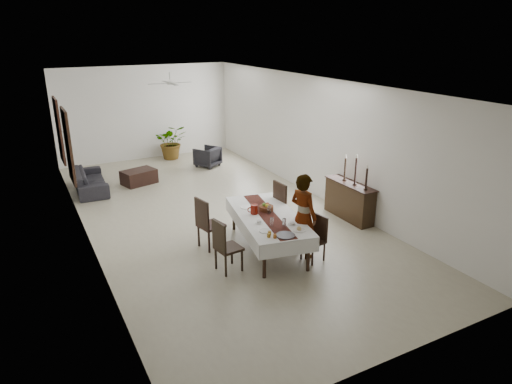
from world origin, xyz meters
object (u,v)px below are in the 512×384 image
at_px(woman, 303,216).
at_px(sofa, 90,180).
at_px(dining_table_top, 268,217).
at_px(red_pitcher, 254,209).
at_px(sideboard_body, 349,201).

relative_size(woman, sofa, 0.86).
bearing_deg(dining_table_top, red_pitcher, 149.04).
bearing_deg(red_pitcher, sideboard_body, 6.26).
height_order(red_pitcher, sideboard_body, red_pitcher).
distance_m(red_pitcher, woman, 1.05).
bearing_deg(woman, sideboard_body, -77.09).
relative_size(red_pitcher, sideboard_body, 0.14).
bearing_deg(dining_table_top, sofa, 126.55).
bearing_deg(red_pitcher, sofa, 114.44).
xyz_separation_m(red_pitcher, sofa, (-2.43, 5.35, -0.56)).
distance_m(dining_table_top, woman, 0.78).
bearing_deg(sideboard_body, red_pitcher, -173.74).
relative_size(red_pitcher, woman, 0.11).
distance_m(sideboard_body, sofa, 7.24).
bearing_deg(sofa, dining_table_top, -151.14).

